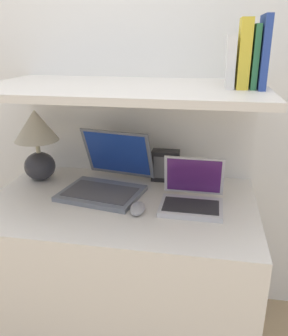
{
  "coord_description": "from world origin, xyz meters",
  "views": [
    {
      "loc": [
        0.34,
        -0.96,
        1.36
      ],
      "look_at": [
        0.1,
        0.35,
        0.87
      ],
      "focal_mm": 38.0,
      "sensor_mm": 36.0,
      "label": 1
    }
  ],
  "objects_px": {
    "book_blue": "(263,52)",
    "book_green": "(254,57)",
    "laptop_large": "(107,179)",
    "book_yellow": "(244,54)",
    "table_lamp": "(37,139)",
    "router_box": "(165,166)",
    "laptop_small": "(192,197)",
    "computer_mouse": "(138,209)",
    "book_white": "(230,62)"
  },
  "relations": [
    {
      "from": "book_blue",
      "to": "book_green",
      "type": "xyz_separation_m",
      "value": [
        -0.03,
        0.0,
        -0.02
      ]
    },
    {
      "from": "laptop_large",
      "to": "book_yellow",
      "type": "distance_m",
      "value": 0.76
    },
    {
      "from": "table_lamp",
      "to": "router_box",
      "type": "bearing_deg",
      "value": 9.11
    },
    {
      "from": "book_blue",
      "to": "book_yellow",
      "type": "distance_m",
      "value": 0.07
    },
    {
      "from": "router_box",
      "to": "book_blue",
      "type": "xyz_separation_m",
      "value": [
        0.36,
        -0.19,
        0.52
      ]
    },
    {
      "from": "laptop_small",
      "to": "book_green",
      "type": "xyz_separation_m",
      "value": [
        0.19,
        0.07,
        0.54
      ]
    },
    {
      "from": "book_blue",
      "to": "book_green",
      "type": "relative_size",
      "value": 1.14
    },
    {
      "from": "computer_mouse",
      "to": "router_box",
      "type": "distance_m",
      "value": 0.36
    },
    {
      "from": "laptop_small",
      "to": "computer_mouse",
      "type": "height_order",
      "value": "laptop_small"
    },
    {
      "from": "table_lamp",
      "to": "book_yellow",
      "type": "xyz_separation_m",
      "value": [
        0.89,
        -0.09,
        0.39
      ]
    },
    {
      "from": "table_lamp",
      "to": "laptop_small",
      "type": "distance_m",
      "value": 0.76
    },
    {
      "from": "computer_mouse",
      "to": "laptop_small",
      "type": "bearing_deg",
      "value": 24.86
    },
    {
      "from": "laptop_small",
      "to": "book_blue",
      "type": "height_order",
      "value": "book_blue"
    },
    {
      "from": "computer_mouse",
      "to": "book_blue",
      "type": "bearing_deg",
      "value": 20.85
    },
    {
      "from": "table_lamp",
      "to": "laptop_large",
      "type": "bearing_deg",
      "value": -11.38
    },
    {
      "from": "router_box",
      "to": "book_blue",
      "type": "height_order",
      "value": "book_blue"
    },
    {
      "from": "router_box",
      "to": "table_lamp",
      "type": "bearing_deg",
      "value": -170.89
    },
    {
      "from": "router_box",
      "to": "book_white",
      "type": "xyz_separation_m",
      "value": [
        0.25,
        -0.19,
        0.48
      ]
    },
    {
      "from": "book_yellow",
      "to": "book_white",
      "type": "xyz_separation_m",
      "value": [
        -0.05,
        0.0,
        -0.03
      ]
    },
    {
      "from": "laptop_large",
      "to": "computer_mouse",
      "type": "bearing_deg",
      "value": -46.51
    },
    {
      "from": "computer_mouse",
      "to": "book_green",
      "type": "relative_size",
      "value": 0.52
    },
    {
      "from": "laptop_large",
      "to": "book_green",
      "type": "relative_size",
      "value": 1.86
    },
    {
      "from": "laptop_small",
      "to": "book_yellow",
      "type": "relative_size",
      "value": 1.03
    },
    {
      "from": "book_green",
      "to": "table_lamp",
      "type": "bearing_deg",
      "value": 174.26
    },
    {
      "from": "computer_mouse",
      "to": "book_yellow",
      "type": "relative_size",
      "value": 0.47
    },
    {
      "from": "laptop_small",
      "to": "book_yellow",
      "type": "bearing_deg",
      "value": 23.43
    },
    {
      "from": "laptop_large",
      "to": "book_yellow",
      "type": "bearing_deg",
      "value": -2.39
    },
    {
      "from": "computer_mouse",
      "to": "router_box",
      "type": "bearing_deg",
      "value": 79.74
    },
    {
      "from": "laptop_large",
      "to": "book_green",
      "type": "distance_m",
      "value": 0.78
    },
    {
      "from": "table_lamp",
      "to": "book_white",
      "type": "relative_size",
      "value": 1.82
    },
    {
      "from": "laptop_large",
      "to": "book_white",
      "type": "distance_m",
      "value": 0.7
    },
    {
      "from": "computer_mouse",
      "to": "book_green",
      "type": "distance_m",
      "value": 0.71
    },
    {
      "from": "table_lamp",
      "to": "book_blue",
      "type": "bearing_deg",
      "value": -5.58
    },
    {
      "from": "router_box",
      "to": "book_blue",
      "type": "relative_size",
      "value": 0.59
    },
    {
      "from": "computer_mouse",
      "to": "book_white",
      "type": "distance_m",
      "value": 0.65
    },
    {
      "from": "computer_mouse",
      "to": "book_yellow",
      "type": "xyz_separation_m",
      "value": [
        0.36,
        0.16,
        0.57
      ]
    },
    {
      "from": "laptop_small",
      "to": "book_yellow",
      "type": "distance_m",
      "value": 0.57
    },
    {
      "from": "book_green",
      "to": "book_yellow",
      "type": "relative_size",
      "value": 0.91
    },
    {
      "from": "book_green",
      "to": "book_white",
      "type": "distance_m",
      "value": 0.09
    },
    {
      "from": "book_green",
      "to": "book_white",
      "type": "height_order",
      "value": "book_green"
    },
    {
      "from": "laptop_small",
      "to": "book_green",
      "type": "distance_m",
      "value": 0.57
    },
    {
      "from": "table_lamp",
      "to": "book_yellow",
      "type": "distance_m",
      "value": 0.97
    },
    {
      "from": "book_white",
      "to": "book_green",
      "type": "bearing_deg",
      "value": 0.0
    },
    {
      "from": "book_white",
      "to": "book_blue",
      "type": "bearing_deg",
      "value": 0.0
    },
    {
      "from": "laptop_large",
      "to": "book_blue",
      "type": "distance_m",
      "value": 0.81
    },
    {
      "from": "table_lamp",
      "to": "book_yellow",
      "type": "relative_size",
      "value": 1.4
    },
    {
      "from": "book_green",
      "to": "laptop_large",
      "type": "bearing_deg",
      "value": 177.77
    },
    {
      "from": "book_green",
      "to": "book_white",
      "type": "bearing_deg",
      "value": 180.0
    },
    {
      "from": "router_box",
      "to": "book_yellow",
      "type": "distance_m",
      "value": 0.62
    },
    {
      "from": "laptop_large",
      "to": "router_box",
      "type": "xyz_separation_m",
      "value": [
        0.24,
        0.17,
        0.02
      ]
    }
  ]
}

